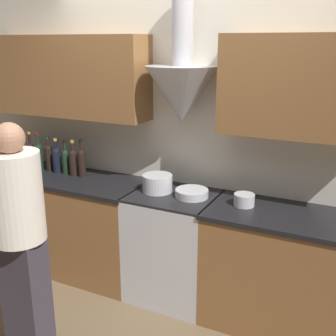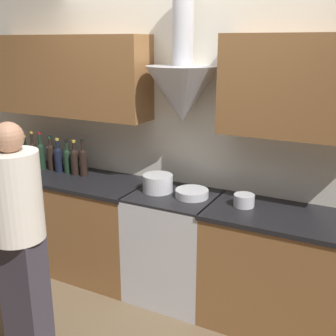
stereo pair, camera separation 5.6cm
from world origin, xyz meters
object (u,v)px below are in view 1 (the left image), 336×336
Objects in this scene: wine_bottle_4 at (39,155)px; wine_bottle_6 at (57,159)px; wine_bottle_1 at (15,152)px; wine_bottle_3 at (31,154)px; wine_bottle_9 at (82,161)px; mixing_bowl at (192,193)px; person_foreground_left at (20,235)px; wine_bottle_5 at (49,156)px; wine_bottle_8 at (73,161)px; stock_pot at (157,183)px; saucepan at (244,200)px; wine_bottle_2 at (23,154)px; wine_bottle_7 at (66,160)px; wine_bottle_0 at (8,151)px; stove_range at (173,245)px.

wine_bottle_6 is at bearing 3.17° from wine_bottle_4.
wine_bottle_1 is 0.31m from wine_bottle_4.
wine_bottle_3 is 0.60m from wine_bottle_9.
mixing_bowl is 0.16× the size of person_foreground_left.
wine_bottle_5 reaches higher than wine_bottle_8.
wine_bottle_6 is 0.20× the size of person_foreground_left.
stock_pot reaches higher than saucepan.
wine_bottle_3 is 1.40m from stock_pot.
wine_bottle_1 is 1.63m from person_foreground_left.
wine_bottle_2 reaches higher than saucepan.
wine_bottle_7 is (0.31, 0.02, -0.02)m from wine_bottle_4.
wine_bottle_2 is 0.95× the size of wine_bottle_8.
wine_bottle_4 is 2.34× the size of saucepan.
wine_bottle_0 is at bearing -179.35° from wine_bottle_9.
wine_bottle_9 is (0.50, 0.01, -0.00)m from wine_bottle_4.
wine_bottle_4 is at bearing -1.83° from wine_bottle_3.
wine_bottle_9 reaches higher than wine_bottle_6.
mixing_bowl is (1.10, -0.05, -0.11)m from wine_bottle_9.
wine_bottle_7 is 0.19m from wine_bottle_9.
wine_bottle_1 is 0.93× the size of wine_bottle_3.
wine_bottle_5 reaches higher than wine_bottle_6.
wine_bottle_5 is at bearing 2.95° from wine_bottle_2.
wine_bottle_0 is 0.30m from wine_bottle_3.
wine_bottle_8 reaches higher than wine_bottle_7.
wine_bottle_0 is 1.06× the size of wine_bottle_2.
wine_bottle_4 is at bearing -2.75° from wine_bottle_2.
mixing_bowl is (1.20, -0.04, -0.10)m from wine_bottle_8.
person_foreground_left is (0.36, -1.14, -0.16)m from wine_bottle_9.
wine_bottle_7 is at bearing 4.10° from wine_bottle_6.
wine_bottle_0 is at bearing 178.54° from stock_pot.
wine_bottle_3 is at bearing -3.61° from wine_bottle_2.
stock_pot is at bearing -1.55° from wine_bottle_1.
wine_bottle_5 is 2.12× the size of saucepan.
wine_bottle_6 is at bearing 1.52° from wine_bottle_3.
wine_bottle_5 is at bearing 2.90° from wine_bottle_0.
wine_bottle_5 reaches higher than saucepan.
wine_bottle_9 is 0.21× the size of person_foreground_left.
wine_bottle_6 is at bearing 179.94° from wine_bottle_9.
wine_bottle_4 is 2.03m from saucepan.
saucepan is 0.09× the size of person_foreground_left.
wine_bottle_3 is 0.31m from wine_bottle_6.
wine_bottle_9 is 2.21× the size of saucepan.
wine_bottle_4 is 1.38× the size of mixing_bowl.
wine_bottle_5 is at bearing 176.71° from stock_pot.
stock_pot reaches higher than stove_range.
person_foreground_left is at bearing -72.25° from wine_bottle_9.
wine_bottle_2 is at bearing 178.00° from stock_pot.
wine_bottle_4 is (0.10, -0.00, 0.00)m from wine_bottle_3.
wine_bottle_0 reaches higher than saucepan.
stock_pot is (-0.15, 0.01, 0.52)m from stove_range.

